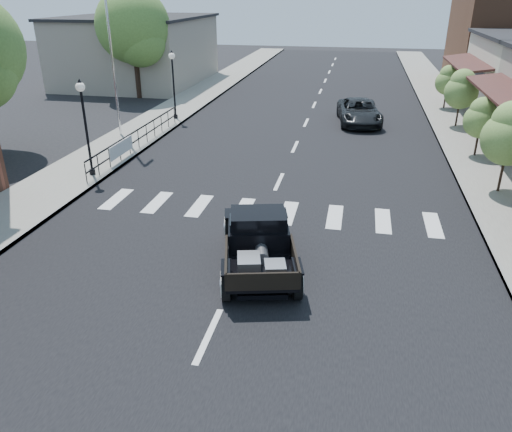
# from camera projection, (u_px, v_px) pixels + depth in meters

# --- Properties ---
(ground) EXTENTS (120.00, 120.00, 0.00)m
(ground) POSITION_uv_depth(u_px,v_px,m) (239.00, 269.00, 13.82)
(ground) COLOR black
(ground) RESTS_ON ground
(road) EXTENTS (14.00, 80.00, 0.02)m
(road) POSITION_uv_depth(u_px,v_px,m) (302.00, 132.00, 27.20)
(road) COLOR black
(road) RESTS_ON ground
(road_markings) EXTENTS (12.00, 60.00, 0.06)m
(road_markings) POSITION_uv_depth(u_px,v_px,m) (289.00, 160.00, 22.75)
(road_markings) COLOR silver
(road_markings) RESTS_ON ground
(sidewalk_left) EXTENTS (3.00, 80.00, 0.15)m
(sidewalk_left) POSITION_uv_depth(u_px,v_px,m) (155.00, 123.00, 28.71)
(sidewalk_left) COLOR gray
(sidewalk_left) RESTS_ON ground
(sidewalk_right) EXTENTS (3.00, 80.00, 0.15)m
(sidewalk_right) POSITION_uv_depth(u_px,v_px,m) (467.00, 139.00, 25.64)
(sidewalk_right) COLOR #99968B
(sidewalk_right) RESTS_ON ground
(low_building_left) EXTENTS (10.00, 12.00, 5.00)m
(low_building_left) POSITION_uv_depth(u_px,v_px,m) (138.00, 51.00, 40.49)
(low_building_left) COLOR gray
(low_building_left) RESTS_ON ground
(railing) EXTENTS (0.08, 10.00, 1.00)m
(railing) POSITION_uv_depth(u_px,v_px,m) (138.00, 137.00, 23.80)
(railing) COLOR black
(railing) RESTS_ON sidewalk_left
(banner) EXTENTS (0.04, 2.20, 0.60)m
(banner) POSITION_uv_depth(u_px,v_px,m) (122.00, 153.00, 22.08)
(banner) COLOR silver
(banner) RESTS_ON sidewalk_left
(lamp_post_b) EXTENTS (0.36, 0.36, 3.83)m
(lamp_post_b) POSITION_uv_depth(u_px,v_px,m) (86.00, 128.00, 19.70)
(lamp_post_b) COLOR black
(lamp_post_b) RESTS_ON sidewalk_left
(lamp_post_c) EXTENTS (0.36, 0.36, 3.83)m
(lamp_post_c) POSITION_uv_depth(u_px,v_px,m) (174.00, 85.00, 28.62)
(lamp_post_c) COLOR black
(lamp_post_c) RESTS_ON sidewalk_left
(flagpole) EXTENTS (0.12, 0.12, 11.16)m
(flagpole) POSITION_uv_depth(u_px,v_px,m) (108.00, 20.00, 23.82)
(flagpole) COLOR silver
(flagpole) RESTS_ON sidewalk_left
(big_tree_far) EXTENTS (5.01, 5.01, 7.36)m
(big_tree_far) POSITION_uv_depth(u_px,v_px,m) (135.00, 44.00, 34.19)
(big_tree_far) COLOR #4D7331
(big_tree_far) RESTS_ON ground
(small_tree_b) EXTENTS (1.95, 1.95, 3.26)m
(small_tree_b) POSITION_uv_depth(u_px,v_px,m) (507.00, 149.00, 18.12)
(small_tree_b) COLOR olive
(small_tree_b) RESTS_ON sidewalk_right
(small_tree_c) EXTENTS (1.52, 1.52, 2.54)m
(small_tree_c) POSITION_uv_depth(u_px,v_px,m) (480.00, 128.00, 22.34)
(small_tree_c) COLOR olive
(small_tree_c) RESTS_ON sidewalk_right
(small_tree_d) EXTENTS (1.78, 1.78, 2.97)m
(small_tree_d) POSITION_uv_depth(u_px,v_px,m) (460.00, 99.00, 27.15)
(small_tree_d) COLOR olive
(small_tree_d) RESTS_ON sidewalk_right
(small_tree_e) EXTENTS (1.53, 1.53, 2.55)m
(small_tree_e) POSITION_uv_depth(u_px,v_px,m) (447.00, 88.00, 31.51)
(small_tree_e) COLOR olive
(small_tree_e) RESTS_ON sidewalk_right
(hotrod_pickup) EXTENTS (3.20, 5.00, 1.60)m
(hotrod_pickup) POSITION_uv_depth(u_px,v_px,m) (259.00, 241.00, 13.65)
(hotrod_pickup) COLOR black
(hotrod_pickup) RESTS_ON ground
(second_car) EXTENTS (2.83, 5.10, 1.35)m
(second_car) POSITION_uv_depth(u_px,v_px,m) (359.00, 112.00, 28.58)
(second_car) COLOR black
(second_car) RESTS_ON ground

